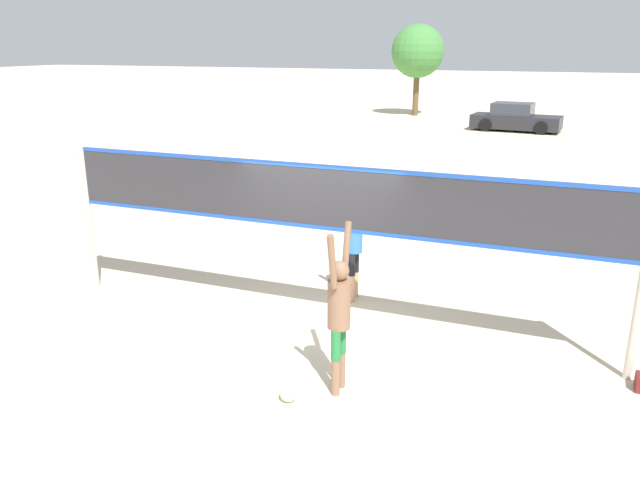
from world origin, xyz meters
name	(u,v)px	position (x,y,z in m)	size (l,w,h in m)	color
ground_plane	(320,325)	(0.00, 0.00, 0.00)	(200.00, 200.00, 0.00)	beige
volleyball_net	(320,209)	(0.00, 0.00, 1.87)	(8.74, 0.10, 2.53)	beige
player_spiker	(339,308)	(0.92, -1.68, 1.13)	(0.28, 0.70, 2.14)	#8C664C
player_blocker	(354,238)	(0.14, 1.18, 1.11)	(0.28, 0.70, 2.10)	tan
volleyball	(289,393)	(0.44, -2.14, 0.11)	(0.21, 0.21, 0.21)	silver
parked_car_near	(515,119)	(0.66, 24.82, 0.61)	(4.43, 2.18, 1.39)	#232328
tree_left_cluster	(418,52)	(-5.69, 30.03, 3.76)	(3.14, 3.14, 5.36)	brown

